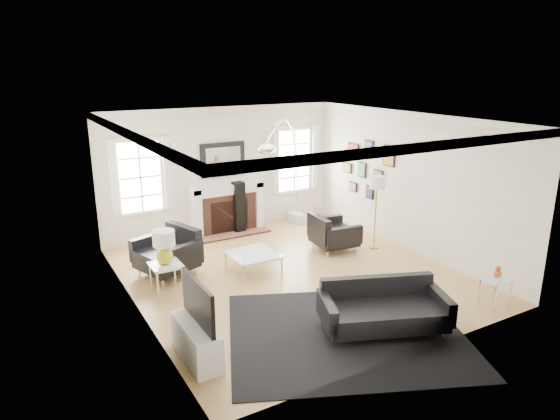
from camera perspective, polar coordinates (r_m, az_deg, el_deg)
floor at (r=9.13m, az=1.29°, el=-7.41°), size 6.00×6.00×0.00m
back_wall at (r=11.27m, az=-6.60°, el=4.56°), size 5.50×0.04×2.80m
front_wall at (r=6.41m, az=15.40°, el=-5.02°), size 5.50×0.04×2.80m
left_wall at (r=7.66m, az=-16.54°, el=-1.62°), size 0.04×6.00×2.80m
right_wall at (r=10.32m, az=14.55°, el=3.06°), size 0.04×6.00×2.80m
ceiling at (r=8.41m, az=1.41°, el=10.36°), size 5.50×6.00×0.02m
crown_molding at (r=8.41m, az=1.41°, el=9.95°), size 5.50×6.00×0.12m
fireplace at (r=11.28m, az=-6.03°, el=0.11°), size 1.70×0.69×1.11m
mantel_mirror at (r=11.18m, az=-6.54°, el=5.78°), size 1.05×0.07×0.75m
window_left at (r=10.63m, az=-15.69°, el=3.68°), size 1.24×0.15×1.62m
window_right at (r=12.04m, az=1.63°, el=5.71°), size 1.24×0.15×1.62m
gallery_wall at (r=11.21m, az=9.88°, el=5.06°), size 0.04×1.73×1.29m
tv_unit at (r=6.66m, az=-9.52°, el=-14.03°), size 0.35×1.00×1.09m
area_rug at (r=7.34m, az=7.58°, el=-13.78°), size 4.10×3.82×0.01m
sofa at (r=7.39m, az=11.63°, el=-11.05°), size 1.95×1.40×0.58m
armchair_left at (r=9.27m, az=-12.50°, el=-4.86°), size 1.18×1.26×0.69m
armchair_right at (r=10.26m, az=5.91°, el=-2.71°), size 0.92×1.00×0.62m
coffee_table at (r=9.09m, az=-3.08°, el=-5.17°), size 0.85×0.85×0.38m
side_table_left at (r=8.42m, az=-12.92°, el=-6.71°), size 0.49×0.49×0.54m
nesting_table at (r=8.54m, az=23.46°, el=-7.89°), size 0.43×0.36×0.48m
gourd_lamp at (r=8.26m, az=-13.11°, el=-3.92°), size 0.36×0.36×0.57m
orange_vase at (r=8.45m, az=23.62°, el=-6.55°), size 0.12×0.12×0.19m
arc_floor_lamp at (r=10.80m, az=0.34°, el=4.38°), size 1.88×1.74×2.66m
stick_floor_lamp at (r=10.20m, az=11.03°, el=2.70°), size 0.31×0.31×1.53m
speaker_tower at (r=11.23m, az=-4.74°, el=0.29°), size 0.24×0.24×1.17m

